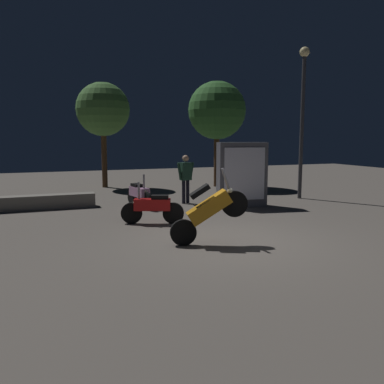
% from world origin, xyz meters
% --- Properties ---
extents(ground_plane, '(40.00, 40.00, 0.00)m').
position_xyz_m(ground_plane, '(0.00, 0.00, 0.00)').
color(ground_plane, '#605951').
extents(motorcycle_orange_foreground, '(1.64, 0.50, 1.63)m').
position_xyz_m(motorcycle_orange_foreground, '(-0.46, -0.09, 0.74)').
color(motorcycle_orange_foreground, black).
rests_on(motorcycle_orange_foreground, ground_plane).
extents(motorcycle_red_parked_left, '(1.59, 0.69, 1.11)m').
position_xyz_m(motorcycle_red_parked_left, '(-1.02, 2.35, 0.44)').
color(motorcycle_red_parked_left, black).
rests_on(motorcycle_red_parked_left, ground_plane).
extents(motorcycle_pink_parked_right, '(0.49, 1.65, 1.11)m').
position_xyz_m(motorcycle_pink_parked_right, '(-0.76, 4.87, 0.44)').
color(motorcycle_pink_parked_right, black).
rests_on(motorcycle_pink_parked_right, ground_plane).
extents(person_rider_beside, '(0.67, 0.30, 1.66)m').
position_xyz_m(person_rider_beside, '(0.92, 5.09, 0.99)').
color(person_rider_beside, black).
rests_on(person_rider_beside, ground_plane).
extents(streetlamp_near, '(0.36, 0.36, 5.45)m').
position_xyz_m(streetlamp_near, '(5.29, 4.66, 3.42)').
color(streetlamp_near, '#38383D').
rests_on(streetlamp_near, ground_plane).
extents(tree_left_bg, '(2.37, 2.37, 4.68)m').
position_xyz_m(tree_left_bg, '(-0.95, 10.64, 3.47)').
color(tree_left_bg, '#4C331E').
rests_on(tree_left_bg, ground_plane).
extents(tree_center_bg, '(2.61, 2.61, 4.77)m').
position_xyz_m(tree_center_bg, '(3.91, 9.10, 3.45)').
color(tree_center_bg, '#4C331E').
rests_on(tree_center_bg, ground_plane).
extents(kiosk_billboard, '(1.66, 0.79, 2.10)m').
position_xyz_m(kiosk_billboard, '(2.44, 3.87, 1.05)').
color(kiosk_billboard, '#595960').
rests_on(kiosk_billboard, ground_plane).
extents(planter_wall_low, '(3.36, 0.50, 0.45)m').
position_xyz_m(planter_wall_low, '(-3.76, 5.69, 0.23)').
color(planter_wall_low, gray).
rests_on(planter_wall_low, ground_plane).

